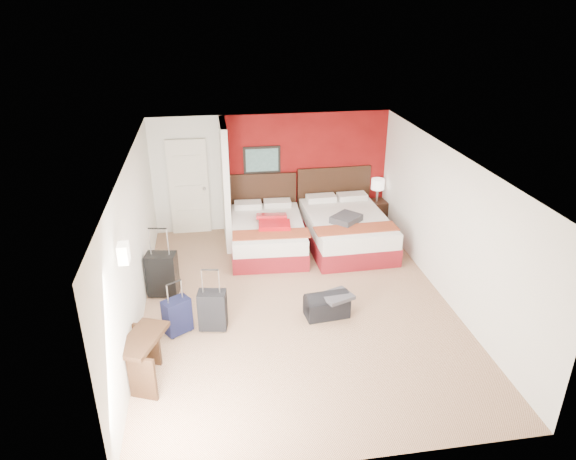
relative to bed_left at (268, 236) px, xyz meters
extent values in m
plane|color=tan|center=(0.23, -2.10, -0.30)|extent=(6.50, 6.50, 0.00)
cube|color=white|center=(0.23, 1.15, 0.95)|extent=(5.00, 0.04, 2.50)
cube|color=white|center=(-2.27, -2.10, 0.95)|extent=(0.04, 6.50, 2.50)
cube|color=black|center=(0.03, 1.09, 1.25)|extent=(0.78, 0.03, 0.58)
cube|color=white|center=(-2.15, -3.60, 1.60)|extent=(0.12, 0.20, 0.24)
cube|color=maroon|center=(0.98, 1.13, 0.95)|extent=(3.50, 0.04, 2.50)
cube|color=silver|center=(-0.77, 0.51, 0.95)|extent=(0.12, 1.20, 2.50)
cube|color=silver|center=(-1.52, 1.10, 0.72)|extent=(0.82, 0.06, 2.05)
cube|color=silver|center=(0.00, 0.00, 0.00)|extent=(1.53, 2.11, 0.61)
cube|color=silver|center=(1.60, -0.07, 0.03)|extent=(1.61, 2.25, 0.66)
cube|color=red|center=(0.10, -0.10, 0.36)|extent=(0.69, 0.89, 0.10)
cube|color=#3E3E43|center=(1.50, -0.37, 0.43)|extent=(0.70, 0.69, 0.13)
cube|color=#311A10|center=(2.52, 0.84, -0.02)|extent=(0.44, 0.44, 0.57)
cylinder|color=white|center=(2.52, 0.84, 0.52)|extent=(0.30, 0.30, 0.51)
cube|color=black|center=(-1.97, -1.45, 0.07)|extent=(0.55, 0.39, 0.75)
cube|color=black|center=(-1.16, -2.58, 0.01)|extent=(0.46, 0.33, 0.62)
cube|color=black|center=(-1.69, -2.60, -0.03)|extent=(0.46, 0.42, 0.55)
cube|color=black|center=(0.65, -2.50, -0.13)|extent=(0.72, 0.44, 0.35)
cube|color=#3E3D43|center=(0.80, -2.55, 0.07)|extent=(0.56, 0.52, 0.06)
cube|color=black|center=(-2.07, -3.62, 0.04)|extent=(0.70, 0.92, 0.69)
camera|label=1|loc=(-1.06, -9.37, 4.42)|focal=32.44mm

